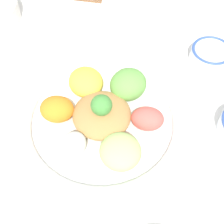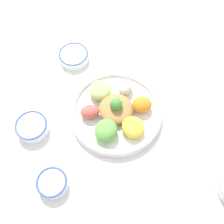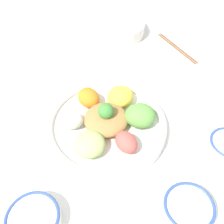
{
  "view_description": "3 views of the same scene",
  "coord_description": "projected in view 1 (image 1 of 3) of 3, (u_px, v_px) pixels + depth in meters",
  "views": [
    {
      "loc": [
        0.26,
        -0.17,
        0.56
      ],
      "look_at": [
        -0.01,
        0.03,
        0.09
      ],
      "focal_mm": 50.0,
      "sensor_mm": 36.0,
      "label": 1
    },
    {
      "loc": [
        -0.28,
        0.37,
        0.86
      ],
      "look_at": [
        -0.05,
        0.07,
        0.09
      ],
      "focal_mm": 42.0,
      "sensor_mm": 36.0,
      "label": 2
    },
    {
      "loc": [
        0.4,
        0.14,
        0.59
      ],
      "look_at": [
        -0.03,
        0.05,
        0.08
      ],
      "focal_mm": 42.0,
      "sensor_mm": 36.0,
      "label": 3
    }
  ],
  "objects": [
    {
      "name": "sauce_bowl_red",
      "position": [
        211.0,
        54.0,
        0.75
      ],
      "size": [
        0.1,
        0.1,
        0.04
      ],
      "color": "white",
      "rests_on": "ground_plane"
    },
    {
      "name": "serving_spoon_main",
      "position": [
        102.0,
        34.0,
        0.82
      ],
      "size": [
        0.13,
        0.08,
        0.01
      ],
      "rotation": [
        0.0,
        0.0,
        3.63
      ],
      "color": "white",
      "rests_on": "ground_plane"
    },
    {
      "name": "ground_plane",
      "position": [
        102.0,
        145.0,
        0.64
      ],
      "size": [
        2.4,
        2.4,
        0.0
      ],
      "primitive_type": "plane",
      "color": "white"
    },
    {
      "name": "salad_platter",
      "position": [
        103.0,
        118.0,
        0.64
      ],
      "size": [
        0.33,
        0.33,
        0.1
      ],
      "color": "white",
      "rests_on": "ground_plane"
    }
  ]
}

